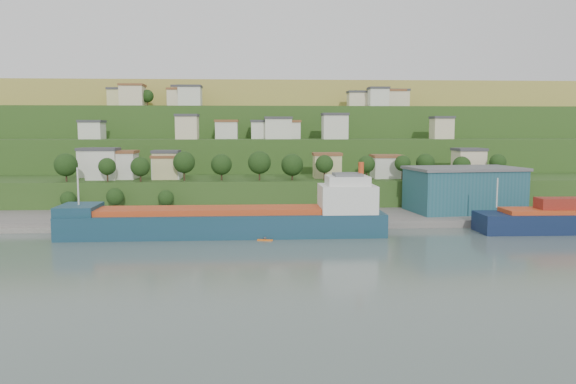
{
  "coord_description": "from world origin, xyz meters",
  "views": [
    {
      "loc": [
        -8.37,
        -126.2,
        25.25
      ],
      "look_at": [
        -0.95,
        15.0,
        9.67
      ],
      "focal_mm": 35.0,
      "sensor_mm": 36.0,
      "label": 1
    }
  ],
  "objects": [
    {
      "name": "pebble_beach",
      "position": [
        -55.0,
        22.0,
        0.0
      ],
      "size": [
        40.0,
        18.0,
        2.4
      ],
      "primitive_type": "cube",
      "color": "slate",
      "rests_on": "ground"
    },
    {
      "name": "quay",
      "position": [
        20.0,
        28.0,
        0.0
      ],
      "size": [
        220.0,
        26.0,
        4.0
      ],
      "primitive_type": "cube",
      "color": "slate",
      "rests_on": "ground"
    },
    {
      "name": "cargo_ship_near",
      "position": [
        -14.2,
        7.56,
        3.17
      ],
      "size": [
        77.28,
        13.11,
        19.83
      ],
      "rotation": [
        0.0,
        0.0,
        0.01
      ],
      "color": "#123A45",
      "rests_on": "ground"
    },
    {
      "name": "caravan",
      "position": [
        -56.67,
        24.87,
        2.72
      ],
      "size": [
        6.74,
        3.36,
        3.03
      ],
      "primitive_type": "cube",
      "rotation": [
        0.0,
        0.0,
        0.1
      ],
      "color": "white",
      "rests_on": "pebble_beach"
    },
    {
      "name": "dinghy",
      "position": [
        -39.88,
        21.51,
        1.64
      ],
      "size": [
        4.65,
        2.73,
        0.88
      ],
      "primitive_type": "cube",
      "rotation": [
        0.0,
        0.0,
        -0.26
      ],
      "color": "silver",
      "rests_on": "pebble_beach"
    },
    {
      "name": "hillside",
      "position": [
        -0.03,
        168.7,
        0.09
      ],
      "size": [
        360.0,
        210.75,
        96.0
      ],
      "color": "#284719",
      "rests_on": "ground"
    },
    {
      "name": "ground",
      "position": [
        0.0,
        0.0,
        0.0
      ],
      "size": [
        500.0,
        500.0,
        0.0
      ],
      "primitive_type": "plane",
      "color": "#4C5C56",
      "rests_on": "ground"
    },
    {
      "name": "kayak_orange",
      "position": [
        -6.99,
        0.92,
        0.26
      ],
      "size": [
        3.62,
        1.26,
        0.89
      ],
      "rotation": [
        0.0,
        0.0,
        -0.18
      ],
      "color": "orange",
      "rests_on": "ground"
    },
    {
      "name": "warehouse",
      "position": [
        50.4,
        31.0,
        8.43
      ],
      "size": [
        33.14,
        22.74,
        12.8
      ],
      "rotation": [
        0.0,
        0.0,
        0.13
      ],
      "color": "#1F525E",
      "rests_on": "quay"
    },
    {
      "name": "kayak_yellow",
      "position": [
        8.38,
        2.22,
        0.23
      ],
      "size": [
        3.12,
        0.62,
        0.78
      ],
      "rotation": [
        0.0,
        0.0,
        -0.02
      ],
      "color": "gold",
      "rests_on": "ground"
    }
  ]
}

